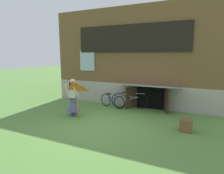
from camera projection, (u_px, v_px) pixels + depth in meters
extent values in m
plane|color=#56843D|center=(102.00, 125.00, 7.24)|extent=(60.00, 60.00, 0.00)
cube|color=#9E998E|center=(144.00, 87.00, 12.23)|extent=(8.78, 5.41, 1.15)
cube|color=brown|center=(145.00, 47.00, 11.82)|extent=(8.78, 5.41, 3.82)
cube|color=black|center=(130.00, 38.00, 9.32)|extent=(5.69, 0.08, 1.32)
cube|color=#9EB7C6|center=(130.00, 38.00, 9.34)|extent=(5.53, 0.04, 1.20)
cube|color=#9EB7C6|center=(87.00, 61.00, 10.56)|extent=(0.90, 0.06, 1.10)
cube|color=black|center=(150.00, 98.00, 9.37)|extent=(1.40, 0.03, 1.05)
cube|color=#3D2B1E|center=(131.00, 98.00, 9.47)|extent=(0.41, 0.63, 1.05)
cube|color=#3D2B1E|center=(167.00, 101.00, 8.76)|extent=(0.34, 0.67, 1.05)
cube|color=gray|center=(147.00, 86.00, 8.78)|extent=(2.86, 1.09, 0.18)
cylinder|color=#474C75|center=(72.00, 107.00, 8.25)|extent=(0.14, 0.14, 0.81)
cylinder|color=#474C75|center=(75.00, 107.00, 8.18)|extent=(0.14, 0.14, 0.81)
cone|color=#474C75|center=(73.00, 104.00, 8.20)|extent=(0.52, 0.52, 0.61)
cube|color=beige|center=(73.00, 91.00, 8.10)|extent=(0.34, 0.20, 0.58)
cylinder|color=beige|center=(67.00, 90.00, 8.10)|extent=(0.17, 0.33, 0.53)
cylinder|color=beige|center=(76.00, 91.00, 7.92)|extent=(0.17, 0.33, 0.53)
cube|color=maroon|center=(72.00, 85.00, 8.01)|extent=(0.20, 0.08, 0.36)
sphere|color=#D8AD8E|center=(72.00, 81.00, 8.04)|extent=(0.22, 0.22, 0.22)
pyramid|color=orange|center=(73.00, 89.00, 7.48)|extent=(0.80, 0.63, 0.49)
cylinder|color=beige|center=(76.00, 95.00, 7.75)|extent=(0.01, 0.46, 0.43)
cylinder|color=orange|center=(78.00, 110.00, 7.76)|extent=(0.03, 0.03, 0.79)
torus|color=black|center=(140.00, 101.00, 9.34)|extent=(0.74, 0.25, 0.76)
torus|color=black|center=(119.00, 100.00, 9.51)|extent=(0.74, 0.25, 0.76)
cylinder|color=#ADAFB5|center=(130.00, 97.00, 9.39)|extent=(0.76, 0.25, 0.04)
cylinder|color=#ADAFB5|center=(130.00, 99.00, 9.41)|extent=(0.83, 0.27, 0.31)
cylinder|color=#ADAFB5|center=(124.00, 97.00, 9.43)|extent=(0.04, 0.04, 0.43)
cube|color=black|center=(124.00, 92.00, 9.40)|extent=(0.20, 0.08, 0.05)
cylinder|color=#ADAFB5|center=(140.00, 94.00, 9.27)|extent=(0.43, 0.15, 0.03)
torus|color=black|center=(119.00, 103.00, 9.27)|extent=(0.64, 0.22, 0.65)
torus|color=black|center=(106.00, 100.00, 9.84)|extent=(0.64, 0.22, 0.65)
cylinder|color=#284CB2|center=(112.00, 98.00, 9.53)|extent=(0.65, 0.21, 0.04)
cylinder|color=#284CB2|center=(112.00, 100.00, 9.54)|extent=(0.71, 0.23, 0.27)
cylinder|color=#284CB2|center=(109.00, 97.00, 9.67)|extent=(0.04, 0.04, 0.37)
cube|color=black|center=(109.00, 94.00, 9.64)|extent=(0.20, 0.08, 0.05)
cylinder|color=#284CB2|center=(119.00, 96.00, 9.22)|extent=(0.43, 0.14, 0.03)
cube|color=brown|center=(186.00, 125.00, 6.57)|extent=(0.41, 0.35, 0.43)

